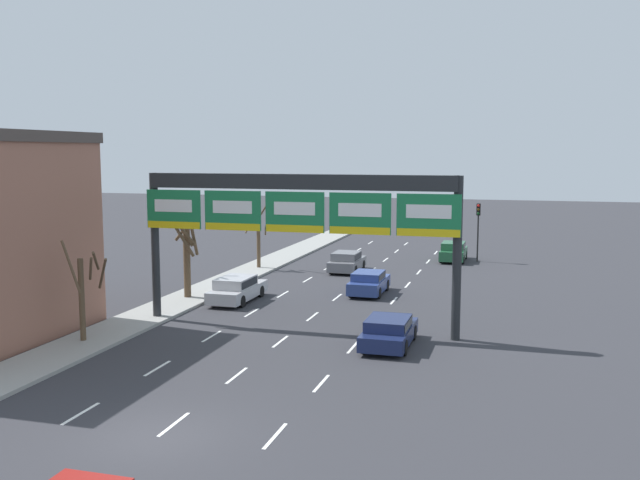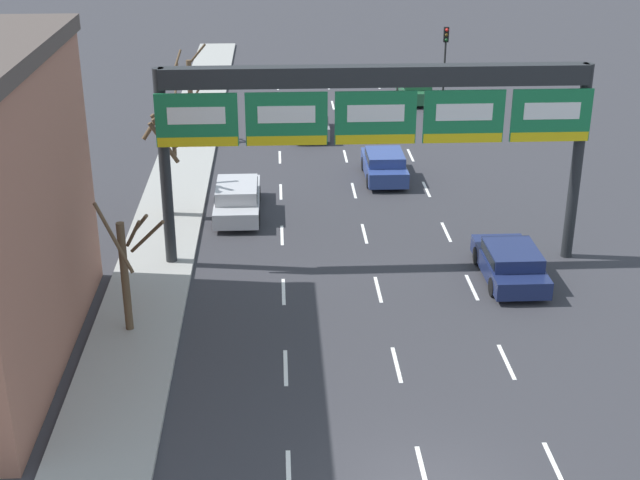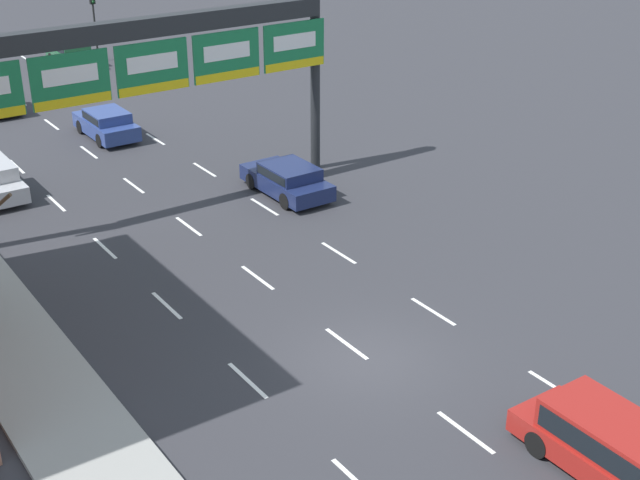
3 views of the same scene
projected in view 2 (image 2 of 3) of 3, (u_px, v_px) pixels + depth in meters
name	position (u px, v px, depth m)	size (l,w,h in m)	color
lane_dashes	(371.00, 260.00, 33.31)	(6.72, 67.00, 0.01)	white
sign_gantry	(375.00, 106.00, 30.87)	(15.21, 0.70, 7.31)	#232628
car_green	(415.00, 88.00, 54.63)	(1.84, 4.29, 1.47)	#235B38
car_blue	(384.00, 164.00, 41.34)	(1.84, 4.13, 1.36)	navy
car_silver	(237.00, 197.00, 37.27)	(1.88, 4.84, 1.41)	#B7B7BC
car_grey	(311.00, 122.00, 47.90)	(1.90, 4.18, 1.40)	slate
car_navy	(510.00, 262.00, 31.47)	(1.93, 4.31, 1.30)	#19234C
traffic_light_near_gantry	(446.00, 48.00, 53.96)	(0.30, 0.35, 4.44)	black
tree_bare_closest	(127.00, 264.00, 27.33)	(2.05, 2.05, 4.43)	brown
tree_bare_second	(165.00, 158.00, 36.16)	(1.62, 1.64, 4.68)	brown
tree_bare_third	(190.00, 93.00, 46.26)	(1.80, 1.65, 4.93)	brown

